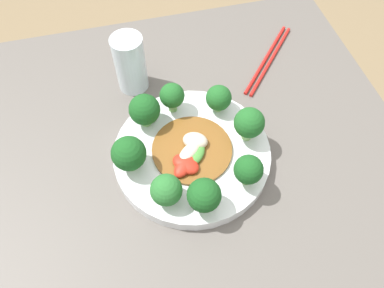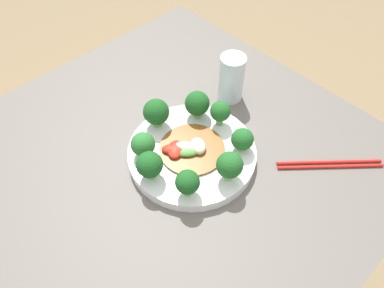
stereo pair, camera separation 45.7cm
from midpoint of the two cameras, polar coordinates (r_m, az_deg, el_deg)
ground_plane at (r=1.42m, az=4.88°, el=-25.34°), size 8.00×8.00×0.00m
table at (r=1.06m, az=6.31°, el=-20.37°), size 0.87×0.88×0.76m
plate at (r=0.71m, az=12.71°, el=-10.01°), size 0.28×0.28×0.02m
broccoli_south at (r=0.66m, az=20.87°, el=-12.80°), size 0.05×0.05×0.07m
broccoli_west at (r=0.62m, az=6.71°, el=-13.43°), size 0.05×0.05×0.07m
broccoli_northwest at (r=0.65m, az=4.67°, el=-9.20°), size 0.05×0.05×0.06m
broccoli_east at (r=0.73m, az=17.37°, el=-2.53°), size 0.05×0.05×0.06m
broccoli_northeast at (r=0.73m, az=13.13°, el=-0.97°), size 0.06×0.06×0.07m
broccoli_southeast at (r=0.71m, az=21.72°, el=-7.61°), size 0.05×0.05×0.06m
broccoli_north at (r=0.70m, az=6.23°, el=-2.75°), size 0.06×0.06×0.07m
broccoli_southwest at (r=0.62m, az=14.15°, el=-16.51°), size 0.05×0.05×0.06m
stirfry_center at (r=0.69m, az=12.36°, el=-9.40°), size 0.14×0.14×0.02m
drinking_glass at (r=0.81m, az=17.98°, el=3.92°), size 0.06×0.06×0.12m
chopsticks at (r=0.83m, az=33.79°, el=-10.27°), size 0.18×0.17×0.01m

